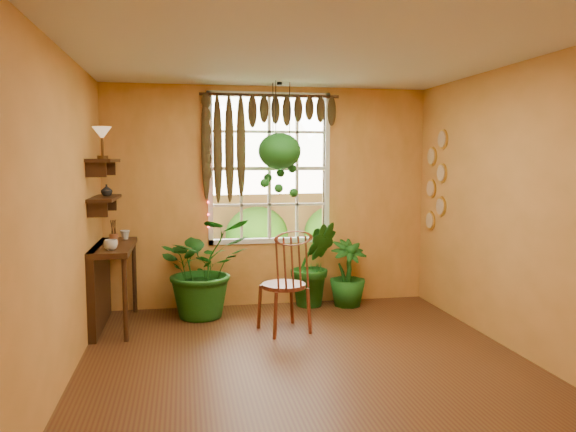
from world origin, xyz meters
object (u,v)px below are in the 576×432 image
Objects in this scene: counter_ledge at (104,277)px; hanging_basket at (280,154)px; potted_plant_mid at (314,264)px; potted_plant_left at (203,267)px; windsor_chair at (285,298)px.

hanging_basket reaches higher than counter_ledge.
counter_ledge is 2.47m from potted_plant_mid.
potted_plant_mid is at bearing 22.90° from hanging_basket.
counter_ledge is 1.09m from potted_plant_left.
windsor_chair is 1.08× the size of potted_plant_left.
counter_ledge is at bearing -169.03° from potted_plant_left.
windsor_chair reaches higher than potted_plant_mid.
hanging_basket is (0.07, 0.79, 1.52)m from windsor_chair.
windsor_chair is 1.13m from potted_plant_left.
potted_plant_left is (1.07, 0.21, 0.03)m from counter_ledge.
windsor_chair is 1.13m from potted_plant_mid.
potted_plant_mid is (0.54, 0.98, 0.16)m from windsor_chair.
potted_plant_left is at bearing -169.84° from potted_plant_mid.
potted_plant_mid is 1.44m from hanging_basket.
potted_plant_left reaches higher than counter_ledge.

